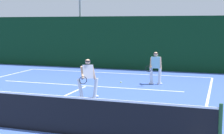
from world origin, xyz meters
TOP-DOWN VIEW (x-y plane):
  - court_line_baseline_far at (0.00, 10.86)m, footprint 10.97×0.10m
  - court_line_service at (0.00, 6.58)m, footprint 8.94×0.10m
  - court_line_centre at (0.00, 3.20)m, footprint 0.10×6.40m
  - player_near at (1.03, 4.22)m, footprint 0.80×1.00m
  - player_far at (2.95, 7.96)m, footprint 0.69×0.85m
  - tennis_ball at (1.28, 7.83)m, footprint 0.07×0.07m
  - back_fence_windscreen at (0.00, 12.68)m, footprint 20.12×0.12m

SIDE VIEW (x-z plane):
  - court_line_baseline_far at x=0.00m, z-range 0.00..0.01m
  - court_line_service at x=0.00m, z-range 0.00..0.01m
  - court_line_centre at x=0.00m, z-range 0.00..0.01m
  - tennis_ball at x=1.28m, z-range 0.00..0.07m
  - player_near at x=1.03m, z-range 0.07..1.60m
  - player_far at x=2.95m, z-range 0.07..1.62m
  - back_fence_windscreen at x=0.00m, z-range 0.00..3.34m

